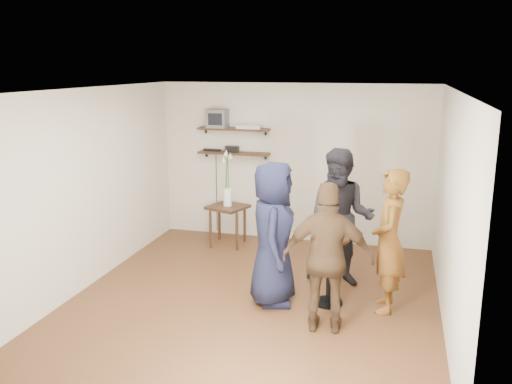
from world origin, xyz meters
TOP-DOWN VIEW (x-y plane):
  - room at (0.00, 0.00)m, footprint 4.58×5.08m
  - shelf_upper at (-1.00, 2.38)m, footprint 1.20×0.25m
  - shelf_lower at (-1.00, 2.38)m, footprint 1.20×0.25m
  - crt_monitor at (-1.27, 2.38)m, footprint 0.32×0.30m
  - dvd_deck at (-0.72, 2.38)m, footprint 0.40×0.24m
  - radio at (-1.03, 2.38)m, footprint 0.22×0.10m
  - power_strip at (-1.40, 2.42)m, footprint 0.30×0.05m
  - side_table at (-0.97, 1.92)m, footprint 0.70×0.70m
  - vase_lilies at (-0.97, 1.92)m, footprint 0.19×0.19m
  - drinks_table at (0.92, 0.11)m, footprint 0.47×0.47m
  - wine_glass_fl at (0.84, 0.07)m, footprint 0.07×0.07m
  - wine_glass_fr at (0.99, 0.08)m, footprint 0.06×0.06m
  - wine_glass_bl at (0.89, 0.18)m, footprint 0.06×0.06m
  - wine_glass_br at (0.93, 0.11)m, footprint 0.07×0.07m
  - person_plaid at (1.60, 0.13)m, footprint 0.44×0.65m
  - person_dark at (0.97, 0.79)m, footprint 0.94×0.76m
  - person_navy at (0.24, -0.02)m, footprint 0.71×0.96m
  - person_brown at (0.98, -0.58)m, footprint 1.02×0.50m

SIDE VIEW (x-z plane):
  - side_table at x=-0.97m, z-range 0.22..0.88m
  - drinks_table at x=0.92m, z-range 0.12..0.98m
  - person_brown at x=0.98m, z-range 0.00..1.68m
  - person_plaid at x=1.60m, z-range 0.00..1.72m
  - person_navy at x=0.24m, z-range 0.00..1.77m
  - person_dark at x=0.97m, z-range 0.00..1.83m
  - vase_lilies at x=-0.97m, z-range 0.49..1.43m
  - wine_glass_fr at x=0.99m, z-range 0.90..1.08m
  - wine_glass_bl at x=0.89m, z-range 0.90..1.09m
  - wine_glass_fl at x=0.84m, z-range 0.90..1.09m
  - wine_glass_br at x=0.93m, z-range 0.90..1.10m
  - room at x=0.00m, z-range -0.04..2.64m
  - shelf_lower at x=-1.00m, z-range 1.43..1.47m
  - power_strip at x=-1.40m, z-range 1.47..1.50m
  - radio at x=-1.03m, z-range 1.47..1.57m
  - shelf_upper at x=-1.00m, z-range 1.83..1.87m
  - dvd_deck at x=-0.72m, z-range 1.87..1.93m
  - crt_monitor at x=-1.27m, z-range 1.87..2.17m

